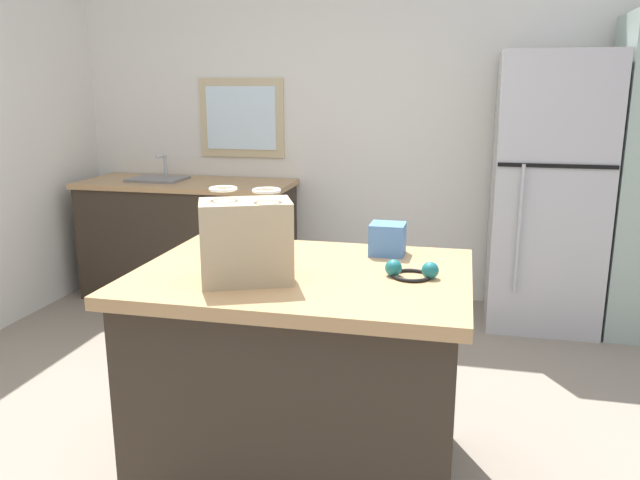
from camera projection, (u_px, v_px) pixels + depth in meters
back_wall at (382, 118)px, 4.69m from camera, size 4.87×0.13×2.72m
kitchen_island at (303, 376)px, 2.54m from camera, size 1.28×0.95×0.90m
refrigerator at (548, 193)px, 4.16m from camera, size 0.71×0.69×1.81m
sink_counter at (189, 237)px, 4.85m from camera, size 1.60×0.66×1.08m
shopping_bag at (246, 241)px, 2.26m from camera, size 0.38×0.31×0.34m
small_box at (388, 239)px, 2.65m from camera, size 0.15×0.14×0.13m
bottle at (214, 222)px, 2.88m from camera, size 0.07×0.07×0.20m
ear_defenders at (412, 271)px, 2.34m from camera, size 0.20×0.15×0.06m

